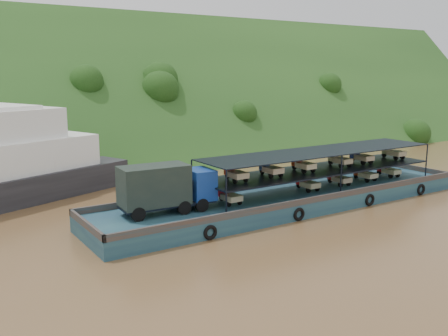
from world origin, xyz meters
TOP-DOWN VIEW (x-y plane):
  - ground at (0.00, 0.00)m, footprint 160.00×160.00m
  - hillside at (0.00, 36.00)m, footprint 140.00×39.60m
  - cargo_barge at (1.00, -0.77)m, footprint 35.00×7.18m

SIDE VIEW (x-z plane):
  - ground at x=0.00m, z-range 0.00..0.00m
  - hillside at x=0.00m, z-range -19.80..19.80m
  - cargo_barge at x=1.00m, z-range -1.20..3.57m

